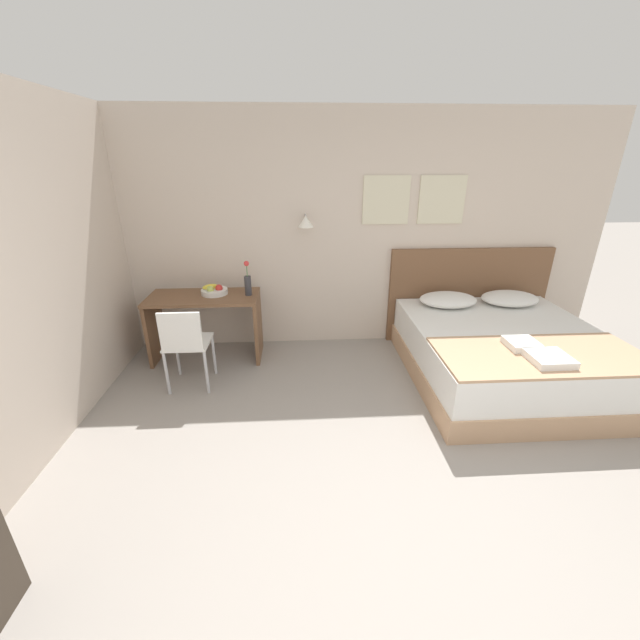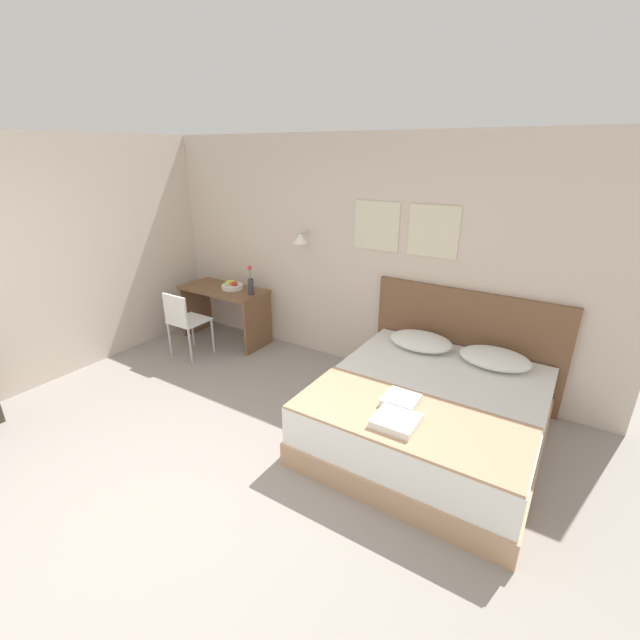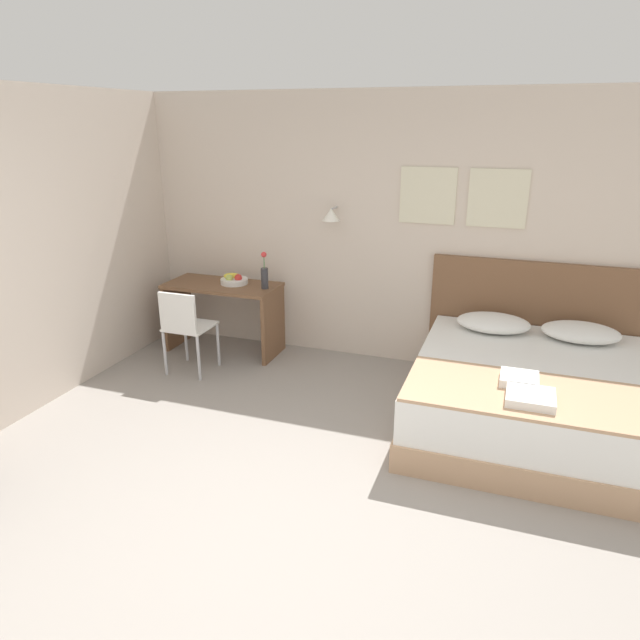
{
  "view_description": "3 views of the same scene",
  "coord_description": "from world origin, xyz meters",
  "px_view_note": "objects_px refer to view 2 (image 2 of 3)",
  "views": [
    {
      "loc": [
        -0.66,
        -1.56,
        2.14
      ],
      "look_at": [
        -0.46,
        1.66,
        0.8
      ],
      "focal_mm": 22.0,
      "sensor_mm": 36.0,
      "label": 1
    },
    {
      "loc": [
        2.34,
        -1.37,
        2.46
      ],
      "look_at": [
        0.1,
        2.15,
        0.8
      ],
      "focal_mm": 24.0,
      "sensor_mm": 36.0,
      "label": 2
    },
    {
      "loc": [
        1.21,
        -2.53,
        2.36
      ],
      "look_at": [
        -0.25,
        1.57,
        0.84
      ],
      "focal_mm": 32.0,
      "sensor_mm": 36.0,
      "label": 3
    }
  ],
  "objects_px": {
    "pillow_right": "(495,358)",
    "folded_towel_near_foot": "(401,400)",
    "pillow_left": "(421,341)",
    "bed": "(429,414)",
    "folded_towel_mid_bed": "(396,421)",
    "desk": "(225,304)",
    "fruit_bowl": "(232,286)",
    "flower_vase": "(251,284)",
    "throw_blanket": "(407,418)",
    "headboard": "(464,343)",
    "desk_chair": "(183,319)"
  },
  "relations": [
    {
      "from": "pillow_right",
      "to": "folded_towel_near_foot",
      "type": "height_order",
      "value": "pillow_right"
    },
    {
      "from": "pillow_left",
      "to": "folded_towel_near_foot",
      "type": "xyz_separation_m",
      "value": [
        0.25,
        -1.14,
        -0.02
      ]
    },
    {
      "from": "bed",
      "to": "folded_towel_near_foot",
      "type": "relative_size",
      "value": 7.46
    },
    {
      "from": "bed",
      "to": "folded_towel_mid_bed",
      "type": "distance_m",
      "value": 0.78
    },
    {
      "from": "bed",
      "to": "pillow_right",
      "type": "xyz_separation_m",
      "value": [
        0.36,
        0.7,
        0.35
      ]
    },
    {
      "from": "pillow_left",
      "to": "desk",
      "type": "relative_size",
      "value": 0.55
    },
    {
      "from": "folded_towel_near_foot",
      "to": "desk",
      "type": "height_order",
      "value": "desk"
    },
    {
      "from": "fruit_bowl",
      "to": "bed",
      "type": "bearing_deg",
      "value": -13.7
    },
    {
      "from": "pillow_right",
      "to": "flower_vase",
      "type": "relative_size",
      "value": 1.7
    },
    {
      "from": "bed",
      "to": "throw_blanket",
      "type": "relative_size",
      "value": 1.11
    },
    {
      "from": "pillow_left",
      "to": "throw_blanket",
      "type": "bearing_deg",
      "value": -74.02
    },
    {
      "from": "fruit_bowl",
      "to": "flower_vase",
      "type": "relative_size",
      "value": 0.75
    },
    {
      "from": "flower_vase",
      "to": "headboard",
      "type": "bearing_deg",
      "value": 7.32
    },
    {
      "from": "bed",
      "to": "fruit_bowl",
      "type": "bearing_deg",
      "value": 166.3
    },
    {
      "from": "pillow_right",
      "to": "fruit_bowl",
      "type": "height_order",
      "value": "fruit_bowl"
    },
    {
      "from": "bed",
      "to": "desk_chair",
      "type": "height_order",
      "value": "desk_chair"
    },
    {
      "from": "headboard",
      "to": "folded_towel_near_foot",
      "type": "bearing_deg",
      "value": -94.53
    },
    {
      "from": "pillow_left",
      "to": "throw_blanket",
      "type": "relative_size",
      "value": 0.36
    },
    {
      "from": "folded_towel_near_foot",
      "to": "desk",
      "type": "bearing_deg",
      "value": 159.67
    },
    {
      "from": "bed",
      "to": "desk",
      "type": "height_order",
      "value": "desk"
    },
    {
      "from": "pillow_left",
      "to": "pillow_right",
      "type": "distance_m",
      "value": 0.73
    },
    {
      "from": "bed",
      "to": "flower_vase",
      "type": "xyz_separation_m",
      "value": [
        -2.62,
        0.68,
        0.61
      ]
    },
    {
      "from": "pillow_right",
      "to": "desk_chair",
      "type": "xyz_separation_m",
      "value": [
        -3.53,
        -0.69,
        -0.12
      ]
    },
    {
      "from": "throw_blanket",
      "to": "fruit_bowl",
      "type": "height_order",
      "value": "fruit_bowl"
    },
    {
      "from": "desk",
      "to": "throw_blanket",
      "type": "bearing_deg",
      "value": -21.85
    },
    {
      "from": "headboard",
      "to": "bed",
      "type": "bearing_deg",
      "value": -90.0
    },
    {
      "from": "pillow_right",
      "to": "desk",
      "type": "relative_size",
      "value": 0.55
    },
    {
      "from": "bed",
      "to": "pillow_right",
      "type": "distance_m",
      "value": 0.87
    },
    {
      "from": "throw_blanket",
      "to": "desk_chair",
      "type": "distance_m",
      "value": 3.22
    },
    {
      "from": "pillow_left",
      "to": "flower_vase",
      "type": "xyz_separation_m",
      "value": [
        -2.26,
        -0.03,
        0.25
      ]
    },
    {
      "from": "desk",
      "to": "desk_chair",
      "type": "relative_size",
      "value": 1.4
    },
    {
      "from": "folded_towel_mid_bed",
      "to": "desk_chair",
      "type": "xyz_separation_m",
      "value": [
        -3.13,
        0.72,
        -0.1
      ]
    },
    {
      "from": "bed",
      "to": "folded_towel_near_foot",
      "type": "height_order",
      "value": "folded_towel_near_foot"
    },
    {
      "from": "desk",
      "to": "bed",
      "type": "bearing_deg",
      "value": -12.31
    },
    {
      "from": "bed",
      "to": "pillow_right",
      "type": "bearing_deg",
      "value": 62.61
    },
    {
      "from": "headboard",
      "to": "pillow_right",
      "type": "bearing_deg",
      "value": -40.35
    },
    {
      "from": "throw_blanket",
      "to": "fruit_bowl",
      "type": "relative_size",
      "value": 6.23
    },
    {
      "from": "headboard",
      "to": "desk_chair",
      "type": "height_order",
      "value": "headboard"
    },
    {
      "from": "throw_blanket",
      "to": "desk",
      "type": "height_order",
      "value": "desk"
    },
    {
      "from": "throw_blanket",
      "to": "folded_towel_mid_bed",
      "type": "distance_m",
      "value": 0.15
    },
    {
      "from": "desk_chair",
      "to": "flower_vase",
      "type": "distance_m",
      "value": 0.94
    },
    {
      "from": "pillow_right",
      "to": "desk_chair",
      "type": "bearing_deg",
      "value": -168.9
    },
    {
      "from": "pillow_right",
      "to": "folded_towel_mid_bed",
      "type": "xyz_separation_m",
      "value": [
        -0.4,
        -1.41,
        -0.02
      ]
    },
    {
      "from": "throw_blanket",
      "to": "folded_towel_near_foot",
      "type": "bearing_deg",
      "value": 129.78
    },
    {
      "from": "headboard",
      "to": "throw_blanket",
      "type": "relative_size",
      "value": 1.1
    },
    {
      "from": "pillow_left",
      "to": "fruit_bowl",
      "type": "height_order",
      "value": "fruit_bowl"
    },
    {
      "from": "fruit_bowl",
      "to": "throw_blanket",
      "type": "bearing_deg",
      "value": -23.45
    },
    {
      "from": "headboard",
      "to": "fruit_bowl",
      "type": "relative_size",
      "value": 6.85
    },
    {
      "from": "headboard",
      "to": "fruit_bowl",
      "type": "height_order",
      "value": "headboard"
    },
    {
      "from": "throw_blanket",
      "to": "folded_towel_near_foot",
      "type": "xyz_separation_m",
      "value": [
        -0.11,
        0.14,
        0.04
      ]
    }
  ]
}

